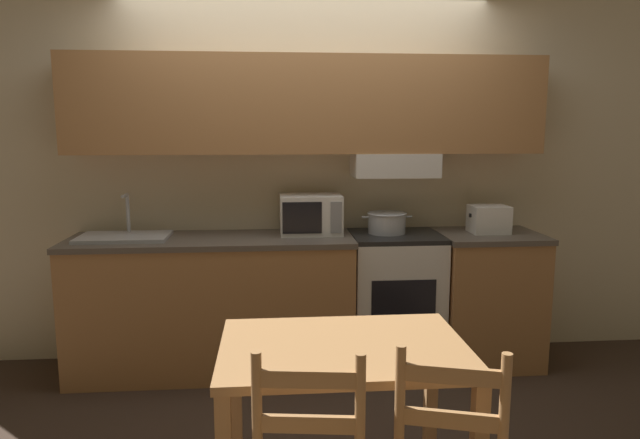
% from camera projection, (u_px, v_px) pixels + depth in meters
% --- Properties ---
extents(ground_plane, '(16.00, 16.00, 0.00)m').
position_uv_depth(ground_plane, '(307.00, 350.00, 4.22)').
color(ground_plane, '#3D2D23').
extents(wall_back, '(5.54, 0.38, 2.55)m').
position_uv_depth(wall_back, '(309.00, 145.00, 3.92)').
color(wall_back, beige).
rests_on(wall_back, ground_plane).
extents(lower_counter_main, '(1.87, 0.59, 0.92)m').
position_uv_depth(lower_counter_main, '(213.00, 305.00, 3.82)').
color(lower_counter_main, '#B27A47').
rests_on(lower_counter_main, ground_plane).
extents(lower_counter_right_stub, '(0.68, 0.59, 0.92)m').
position_uv_depth(lower_counter_right_stub, '(487.00, 298.00, 3.98)').
color(lower_counter_right_stub, '#B27A47').
rests_on(lower_counter_right_stub, ground_plane).
extents(stove_range, '(0.60, 0.54, 0.92)m').
position_uv_depth(stove_range, '(395.00, 299.00, 3.94)').
color(stove_range, white).
rests_on(stove_range, ground_plane).
extents(cooking_pot, '(0.34, 0.27, 0.14)m').
position_uv_depth(cooking_pot, '(387.00, 222.00, 3.89)').
color(cooking_pot, '#B7BABF').
rests_on(cooking_pot, stove_range).
extents(microwave, '(0.41, 0.32, 0.27)m').
position_uv_depth(microwave, '(311.00, 214.00, 3.87)').
color(microwave, white).
rests_on(microwave, lower_counter_main).
extents(toaster, '(0.26, 0.21, 0.19)m').
position_uv_depth(toaster, '(489.00, 219.00, 3.90)').
color(toaster, white).
rests_on(toaster, lower_counter_right_stub).
extents(sink_basin, '(0.57, 0.35, 0.28)m').
position_uv_depth(sink_basin, '(124.00, 236.00, 3.70)').
color(sink_basin, '#B7BABF').
rests_on(sink_basin, lower_counter_main).
extents(dining_table, '(1.01, 0.71, 0.75)m').
position_uv_depth(dining_table, '(343.00, 371.00, 2.36)').
color(dining_table, '#B27F4C').
rests_on(dining_table, ground_plane).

